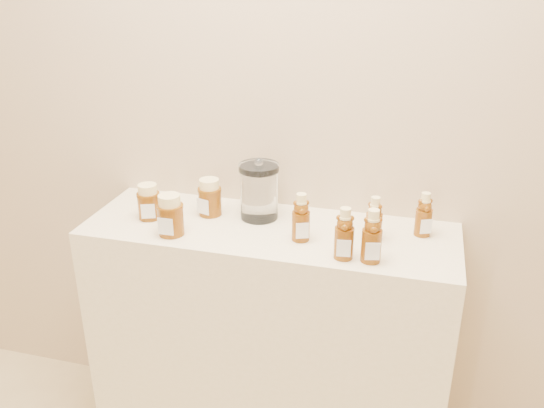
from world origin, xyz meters
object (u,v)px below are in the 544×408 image
(display_table, at_px, (269,343))
(honey_jar_left, at_px, (149,201))
(bear_bottle_front_left, at_px, (345,230))
(glass_canister, at_px, (259,189))
(bear_bottle_back_left, at_px, (301,214))

(display_table, xyz_separation_m, honey_jar_left, (-0.40, -0.03, 0.51))
(bear_bottle_front_left, bearing_deg, honey_jar_left, 163.63)
(honey_jar_left, xyz_separation_m, glass_canister, (0.35, 0.10, 0.04))
(glass_canister, bearing_deg, honey_jar_left, -164.05)
(bear_bottle_front_left, xyz_separation_m, glass_canister, (-0.31, 0.20, 0.01))
(bear_bottle_front_left, relative_size, glass_canister, 0.87)
(bear_bottle_front_left, bearing_deg, bear_bottle_back_left, 143.65)
(honey_jar_left, bearing_deg, bear_bottle_back_left, -23.75)
(display_table, height_order, glass_canister, glass_canister)
(bear_bottle_front_left, bearing_deg, glass_canister, 139.38)
(bear_bottle_front_left, relative_size, honey_jar_left, 1.48)
(display_table, relative_size, glass_canister, 5.90)
(display_table, distance_m, glass_canister, 0.56)
(honey_jar_left, distance_m, glass_canister, 0.37)
(display_table, bearing_deg, glass_canister, 125.55)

